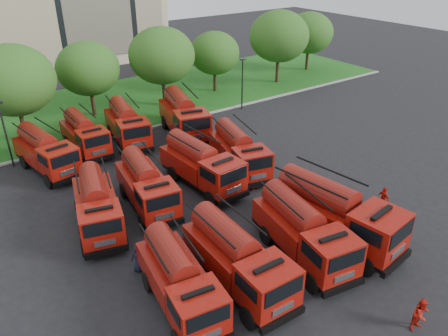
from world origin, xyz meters
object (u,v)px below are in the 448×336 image
object	(u,v)px
fire_truck_8	(46,152)
fire_truck_11	(184,116)
fire_truck_2	(303,231)
fire_truck_10	(127,124)
firefighter_1	(417,328)
firefighter_5	(254,189)
firefighter_0	(357,276)
fire_truck_9	(84,134)
firefighter_4	(140,270)
fire_truck_7	(239,151)
fire_truck_4	(97,205)
fire_truck_6	(201,164)
fire_truck_3	(335,213)
firefighter_3	(392,236)
fire_truck_1	(237,258)
fire_truck_0	(179,280)
fire_truck_5	(146,185)
firefighter_2	(382,209)

from	to	relation	value
fire_truck_8	fire_truck_11	size ratio (longest dim) A/B	0.86
fire_truck_2	fire_truck_10	bearing A→B (deg)	103.41
fire_truck_10	firefighter_1	size ratio (longest dim) A/B	4.48
firefighter_5	firefighter_0	bearing A→B (deg)	82.82
fire_truck_9	firefighter_5	bearing A→B (deg)	-59.69
firefighter_4	fire_truck_7	bearing A→B (deg)	-129.86
fire_truck_4	fire_truck_6	size ratio (longest dim) A/B	0.96
fire_truck_3	fire_truck_10	xyz separation A→B (m)	(-3.70, 19.49, -0.19)
fire_truck_2	firefighter_0	bearing A→B (deg)	-58.57
firefighter_0	firefighter_5	distance (m)	10.08
firefighter_3	firefighter_4	distance (m)	14.54
fire_truck_3	firefighter_1	size ratio (longest dim) A/B	4.97
fire_truck_1	fire_truck_11	distance (m)	19.35
fire_truck_0	firefighter_3	xyz separation A→B (m)	(12.78, -2.55, -1.48)
fire_truck_1	firefighter_3	size ratio (longest dim) A/B	4.65
fire_truck_5	fire_truck_8	xyz separation A→B (m)	(-3.81, 8.66, 0.01)
firefighter_2	firefighter_4	size ratio (longest dim) A/B	0.95
firefighter_2	fire_truck_10	bearing A→B (deg)	35.38
fire_truck_4	firefighter_0	size ratio (longest dim) A/B	4.75
fire_truck_2	firefighter_4	distance (m)	8.83
fire_truck_6	firefighter_0	xyz separation A→B (m)	(1.38, -12.56, -1.64)
firefighter_1	firefighter_5	size ratio (longest dim) A/B	0.91
fire_truck_5	fire_truck_7	bearing A→B (deg)	12.16
fire_truck_1	fire_truck_3	distance (m)	6.64
fire_truck_0	fire_truck_2	distance (m)	7.23
firefighter_3	firefighter_0	bearing A→B (deg)	1.72
firefighter_0	firefighter_5	bearing A→B (deg)	44.91
fire_truck_6	fire_truck_8	bearing A→B (deg)	130.44
firefighter_2	fire_truck_8	bearing A→B (deg)	52.47
fire_truck_0	fire_truck_5	size ratio (longest dim) A/B	0.96
fire_truck_5	firefighter_2	world-z (taller)	fire_truck_5
fire_truck_0	fire_truck_2	world-z (taller)	fire_truck_2
fire_truck_4	fire_truck_10	distance (m)	12.49
fire_truck_5	firefighter_2	distance (m)	15.17
fire_truck_1	fire_truck_2	size ratio (longest dim) A/B	0.97
fire_truck_1	fire_truck_5	world-z (taller)	fire_truck_1
firefighter_3	firefighter_1	bearing A→B (deg)	32.66
fire_truck_8	firefighter_5	size ratio (longest dim) A/B	3.94
fire_truck_8	firefighter_2	distance (m)	23.85
fire_truck_6	fire_truck_0	bearing A→B (deg)	-131.31
fire_truck_11	firefighter_3	xyz separation A→B (m)	(2.17, -19.91, -1.79)
firefighter_0	firefighter_4	xyz separation A→B (m)	(-8.88, 6.94, 0.00)
firefighter_5	fire_truck_0	bearing A→B (deg)	33.67
fire_truck_0	firefighter_5	bearing A→B (deg)	41.68
fire_truck_11	fire_truck_7	bearing A→B (deg)	-76.11
fire_truck_7	firefighter_1	bearing A→B (deg)	-84.81
firefighter_3	fire_truck_2	bearing A→B (deg)	-30.31
firefighter_2	fire_truck_4	bearing A→B (deg)	71.63
fire_truck_9	firefighter_4	size ratio (longest dim) A/B	3.91
fire_truck_1	fire_truck_5	size ratio (longest dim) A/B	1.02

